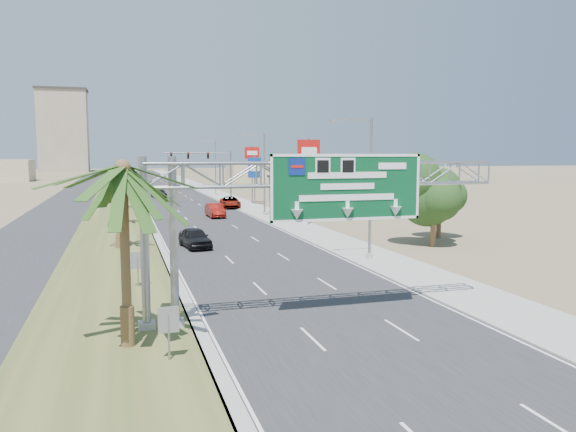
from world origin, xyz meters
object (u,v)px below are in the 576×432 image
at_px(palm_near, 122,169).
at_px(pole_sign_red_far, 252,158).
at_px(car_left_lane, 195,238).
at_px(car_right_lane, 230,202).
at_px(signal_mast, 218,172).
at_px(store_building, 334,191).
at_px(pole_sign_blue, 255,169).
at_px(sign_gantry, 311,186).
at_px(car_mid_lane, 215,210).
at_px(pole_sign_red_near, 309,156).
at_px(car_far, 159,193).

bearing_deg(palm_near, pole_sign_red_far, 72.64).
distance_m(car_left_lane, car_right_lane, 33.68).
height_order(signal_mast, store_building, signal_mast).
height_order(signal_mast, pole_sign_red_far, pole_sign_red_far).
bearing_deg(car_right_lane, pole_sign_blue, 48.61).
relative_size(sign_gantry, car_mid_lane, 3.36).
height_order(sign_gantry, car_left_lane, sign_gantry).
distance_m(sign_gantry, pole_sign_red_near, 33.77).
relative_size(car_far, pole_sign_red_near, 0.59).
distance_m(car_left_lane, pole_sign_red_near, 18.48).
bearing_deg(palm_near, signal_mast, 77.34).
distance_m(store_building, car_right_lane, 16.84).
height_order(sign_gantry, car_far, sign_gantry).
relative_size(car_mid_lane, pole_sign_blue, 0.69).
bearing_deg(pole_sign_red_near, signal_mast, 98.59).
xyz_separation_m(car_left_lane, pole_sign_red_near, (13.37, 11.00, 6.46)).
height_order(sign_gantry, palm_near, palm_near).
distance_m(sign_gantry, car_mid_lane, 42.86).
relative_size(palm_near, car_right_lane, 1.47).
bearing_deg(car_left_lane, pole_sign_red_far, 62.68).
bearing_deg(store_building, sign_gantry, -112.36).
xyz_separation_m(car_far, pole_sign_red_far, (12.93, -16.25, 6.17)).
bearing_deg(pole_sign_red_near, car_left_lane, -140.57).
distance_m(palm_near, pole_sign_red_near, 38.83).
bearing_deg(car_mid_lane, palm_near, -105.14).
bearing_deg(store_building, pole_sign_blue, 172.57).
bearing_deg(car_right_lane, car_mid_lane, -103.74).
relative_size(car_right_lane, pole_sign_blue, 0.79).
bearing_deg(car_left_lane, car_mid_lane, 68.69).
xyz_separation_m(car_left_lane, car_far, (0.79, 54.95, -0.01)).
distance_m(palm_near, car_far, 78.36).
xyz_separation_m(sign_gantry, car_left_lane, (-2.60, 20.99, -5.25)).
xyz_separation_m(signal_mast, car_right_lane, (0.24, -8.63, -4.06)).
xyz_separation_m(palm_near, car_right_lane, (14.61, 55.35, -6.14)).
bearing_deg(car_right_lane, signal_mast, 97.49).
distance_m(pole_sign_blue, pole_sign_red_far, 2.64).
relative_size(sign_gantry, pole_sign_red_far, 1.90).
distance_m(palm_near, signal_mast, 65.60).
bearing_deg(car_mid_lane, store_building, 32.00).
distance_m(car_mid_lane, pole_sign_blue, 17.95).
height_order(palm_near, car_right_lane, palm_near).
bearing_deg(sign_gantry, car_left_lane, 97.06).
bearing_deg(sign_gantry, pole_sign_blue, 79.15).
distance_m(signal_mast, car_left_lane, 42.19).
relative_size(sign_gantry, pole_sign_blue, 2.31).
bearing_deg(car_right_lane, sign_gantry, -91.01).
bearing_deg(car_right_lane, pole_sign_red_near, -72.76).
distance_m(car_right_lane, pole_sign_red_near, 22.80).
xyz_separation_m(store_building, pole_sign_red_far, (-11.94, 3.60, 4.96)).
xyz_separation_m(store_building, car_far, (-24.88, 19.86, -1.21)).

